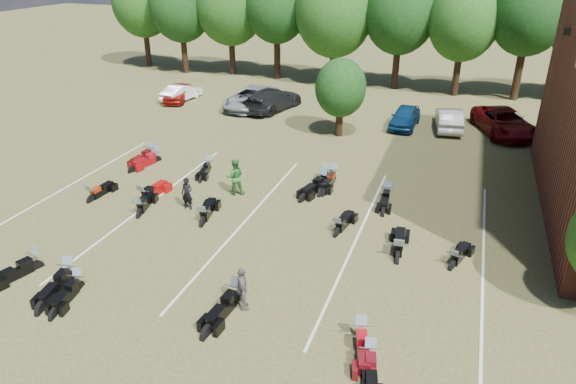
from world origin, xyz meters
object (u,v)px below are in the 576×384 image
at_px(person_green, 235,177).
at_px(motorcycle_0, 36,269).
at_px(person_black, 187,194).
at_px(car_0, 178,93).
at_px(motorcycle_3, 235,303).
at_px(person_grey, 242,289).
at_px(motorcycle_14, 151,158).
at_px(car_4, 405,117).
at_px(motorcycle_7, 144,203).

height_order(person_green, motorcycle_0, person_green).
height_order(person_black, motorcycle_0, person_black).
bearing_deg(car_0, person_black, -72.54).
bearing_deg(car_0, motorcycle_3, -69.80).
bearing_deg(person_grey, motorcycle_3, 33.53).
height_order(motorcycle_3, motorcycle_14, motorcycle_3).
xyz_separation_m(person_grey, motorcycle_3, (-0.38, 0.18, -0.80)).
bearing_deg(person_black, person_green, 57.16).
bearing_deg(car_4, motorcycle_7, -119.75).
bearing_deg(motorcycle_14, person_black, -40.06).
relative_size(motorcycle_3, motorcycle_14, 1.06).
relative_size(motorcycle_0, motorcycle_3, 0.93).
xyz_separation_m(person_green, motorcycle_7, (-3.70, -2.41, -0.92)).
xyz_separation_m(motorcycle_7, motorcycle_14, (-2.92, 5.10, 0.00)).
distance_m(motorcycle_0, motorcycle_7, 6.13).
bearing_deg(motorcycle_0, person_green, 79.19).
height_order(car_4, person_green, person_green).
distance_m(motorcycle_3, motorcycle_7, 9.11).
xyz_separation_m(motorcycle_0, motorcycle_3, (7.97, 0.66, 0.00)).
height_order(person_green, motorcycle_14, person_green).
distance_m(car_0, car_4, 17.76).
relative_size(person_black, person_green, 0.84).
distance_m(motorcycle_7, motorcycle_14, 5.88).
distance_m(car_4, motorcycle_7, 18.69).
bearing_deg(person_green, motorcycle_0, 37.02).
relative_size(car_0, person_black, 2.53).
distance_m(person_black, motorcycle_14, 7.19).
bearing_deg(person_green, person_grey, 90.63).
bearing_deg(person_green, motorcycle_14, -47.95).
bearing_deg(car_0, motorcycle_0, -86.96).
distance_m(car_4, person_black, 17.36).
height_order(person_grey, motorcycle_3, person_grey).
xyz_separation_m(person_grey, motorcycle_0, (-8.35, -0.49, -0.80)).
xyz_separation_m(car_4, motorcycle_3, (-2.71, -21.20, -0.70)).
bearing_deg(motorcycle_0, car_0, 123.89).
distance_m(car_4, motorcycle_0, 24.34).
bearing_deg(person_grey, motorcycle_0, 61.72).
xyz_separation_m(car_0, motorcycle_0, (7.08, -22.40, -0.67)).
bearing_deg(motorcycle_7, person_green, -141.47).
relative_size(car_0, motorcycle_3, 1.59).
bearing_deg(car_4, person_black, -113.73).
distance_m(motorcycle_0, motorcycle_3, 8.00).
bearing_deg(person_black, motorcycle_0, -115.10).
relative_size(person_green, motorcycle_14, 0.79).
height_order(car_0, motorcycle_7, car_0).
height_order(person_green, person_grey, person_green).
xyz_separation_m(person_grey, motorcycle_7, (-7.69, 5.61, -0.80)).
relative_size(person_green, motorcycle_7, 0.74).
bearing_deg(car_4, motorcycle_3, -94.59).
height_order(person_black, person_green, person_green).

